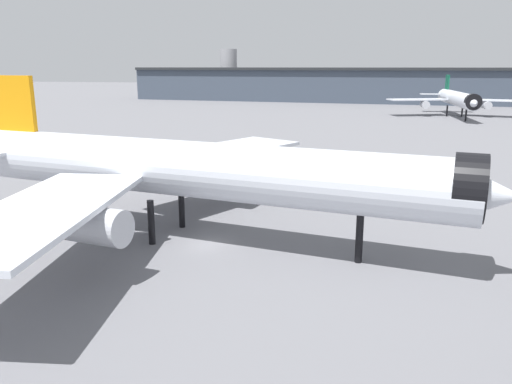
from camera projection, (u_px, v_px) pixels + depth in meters
name	position (u px, v px, depth m)	size (l,w,h in m)	color
ground	(207.00, 244.00, 46.37)	(900.00, 900.00, 0.00)	slate
airliner_near_gate	(185.00, 170.00, 46.63)	(56.33, 50.92, 15.04)	silver
airliner_far_taxiway	(457.00, 99.00, 162.23)	(43.83, 48.08, 13.13)	silver
terminal_building	(373.00, 85.00, 228.57)	(232.73, 42.11, 24.21)	#3D4756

